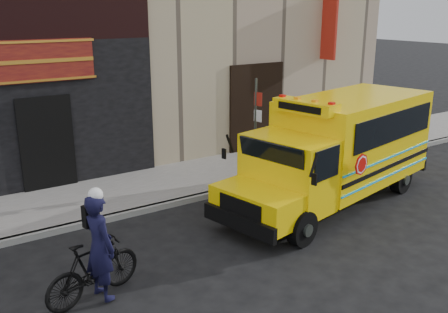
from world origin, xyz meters
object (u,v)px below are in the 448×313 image
cyclist (100,249)px  school_bus (340,146)px  sign_pole (256,126)px  bicycle (93,269)px

cyclist → school_bus: bearing=-94.6°
cyclist → sign_pole: bearing=-73.6°
sign_pole → bicycle: 7.03m
sign_pole → bicycle: (-6.06, -3.38, -1.13)m
school_bus → cyclist: 7.06m
bicycle → school_bus: bearing=-96.2°
school_bus → cyclist: school_bus is taller
school_bus → sign_pole: size_ratio=2.33×
sign_pole → cyclist: bearing=-149.7°
school_bus → sign_pole: bearing=113.0°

